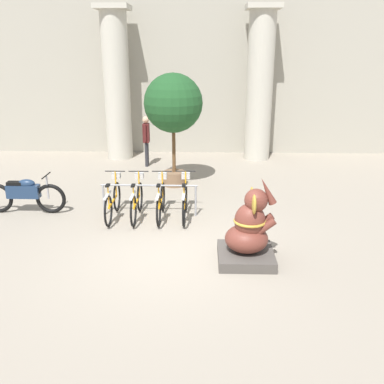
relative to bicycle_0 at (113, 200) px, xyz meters
name	(u,v)px	position (x,y,z in m)	size (l,w,h in m)	color
ground_plane	(173,252)	(1.53, -1.80, -0.42)	(60.00, 60.00, 0.00)	gray
building_facade	(189,71)	(1.53, 6.80, 2.58)	(20.00, 0.20, 6.00)	#A39E8E
column_left	(117,84)	(-0.94, 5.80, 2.21)	(1.13, 1.13, 5.16)	#BCB7A8
column_right	(260,84)	(4.01, 5.80, 2.21)	(1.13, 1.13, 5.16)	#BCB7A8
bike_rack	(149,193)	(0.84, 0.15, 0.14)	(2.28, 0.05, 0.77)	gray
bicycle_0	(113,200)	(0.00, 0.00, 0.00)	(0.48, 1.69, 1.02)	black
bicycle_1	(137,201)	(0.56, 0.01, 0.00)	(0.48, 1.69, 1.02)	black
bicycle_2	(161,201)	(1.12, 0.03, 0.00)	(0.48, 1.69, 1.02)	black
bicycle_3	(185,201)	(1.68, 0.05, 0.00)	(0.48, 1.69, 1.02)	black
elephant_statue	(249,233)	(2.96, -2.09, 0.14)	(1.04, 1.04, 1.66)	#4C4742
motorcycle	(24,194)	(-2.19, 0.22, 0.06)	(2.02, 0.55, 0.96)	black
person_pedestrian	(146,137)	(0.19, 4.66, 0.59)	(0.22, 0.47, 1.67)	#28282D
potted_tree	(173,106)	(1.26, 2.55, 1.86)	(1.63, 1.63, 3.18)	brown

